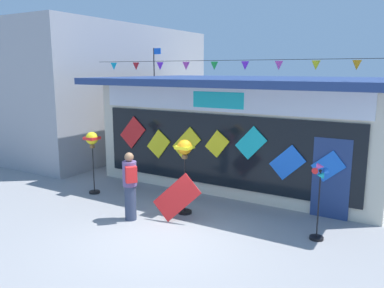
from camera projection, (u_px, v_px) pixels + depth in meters
ground_plane at (166, 237)px, 8.50m from camera, size 80.00×80.00×0.00m
kite_shop_building at (252, 128)px, 12.97m from camera, size 9.01×6.07×4.40m
wind_spinner_far_left at (92, 144)px, 11.26m from camera, size 0.37×0.37×1.84m
wind_spinner_left at (185, 155)px, 9.65m from camera, size 0.38×0.38×1.91m
wind_spinner_center_left at (319, 195)px, 8.19m from camera, size 0.32×0.30×1.70m
person_near_camera at (130, 185)px, 9.33m from camera, size 0.47×0.45×1.68m
display_kite_on_ground at (177, 198)px, 9.27m from camera, size 1.21×0.31×1.21m
neighbour_building at (85, 89)px, 18.41m from camera, size 7.43×9.78×5.42m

